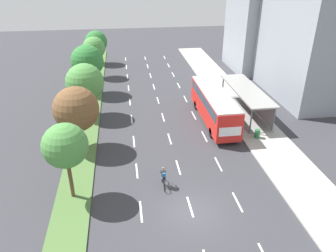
{
  "coord_description": "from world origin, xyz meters",
  "views": [
    {
      "loc": [
        -4.12,
        -16.99,
        15.6
      ],
      "look_at": [
        -0.1,
        10.98,
        1.2
      ],
      "focal_mm": 34.76,
      "sensor_mm": 36.0,
      "label": 1
    }
  ],
  "objects_px": {
    "bus_shelter": "(248,99)",
    "median_tree_fifth": "(94,48)",
    "median_tree_second": "(76,109)",
    "median_tree_farthest": "(96,42)",
    "trash_bin": "(257,134)",
    "cyclist": "(164,178)",
    "median_tree_fourth": "(87,61)",
    "bus": "(214,104)",
    "median_tree_third": "(85,83)",
    "median_tree_nearest": "(65,146)"
  },
  "relations": [
    {
      "from": "median_tree_farthest",
      "to": "median_tree_fourth",
      "type": "bearing_deg",
      "value": -91.16
    },
    {
      "from": "bus_shelter",
      "to": "median_tree_fifth",
      "type": "bearing_deg",
      "value": 137.91
    },
    {
      "from": "bus",
      "to": "median_tree_second",
      "type": "distance_m",
      "value": 14.32
    },
    {
      "from": "median_tree_second",
      "to": "median_tree_farthest",
      "type": "bearing_deg",
      "value": 89.54
    },
    {
      "from": "median_tree_nearest",
      "to": "median_tree_second",
      "type": "height_order",
      "value": "median_tree_second"
    },
    {
      "from": "median_tree_third",
      "to": "median_tree_second",
      "type": "bearing_deg",
      "value": -91.4
    },
    {
      "from": "cyclist",
      "to": "median_tree_third",
      "type": "xyz_separation_m",
      "value": [
        -6.66,
        13.75,
        3.22
      ]
    },
    {
      "from": "bus",
      "to": "median_tree_farthest",
      "type": "relative_size",
      "value": 2.1
    },
    {
      "from": "median_tree_nearest",
      "to": "median_tree_fifth",
      "type": "distance_m",
      "value": 28.12
    },
    {
      "from": "median_tree_third",
      "to": "median_tree_farthest",
      "type": "bearing_deg",
      "value": 89.85
    },
    {
      "from": "median_tree_third",
      "to": "median_tree_farthest",
      "type": "xyz_separation_m",
      "value": [
        0.05,
        21.09,
        -0.32
      ]
    },
    {
      "from": "median_tree_third",
      "to": "median_tree_farthest",
      "type": "height_order",
      "value": "median_tree_third"
    },
    {
      "from": "median_tree_fourth",
      "to": "trash_bin",
      "type": "distance_m",
      "value": 22.67
    },
    {
      "from": "median_tree_fifth",
      "to": "cyclist",
      "type": "bearing_deg",
      "value": -76.86
    },
    {
      "from": "median_tree_third",
      "to": "median_tree_fourth",
      "type": "relative_size",
      "value": 0.94
    },
    {
      "from": "cyclist",
      "to": "median_tree_fifth",
      "type": "xyz_separation_m",
      "value": [
        -6.49,
        27.81,
        3.52
      ]
    },
    {
      "from": "median_tree_fourth",
      "to": "cyclist",
      "type": "bearing_deg",
      "value": -71.66
    },
    {
      "from": "cyclist",
      "to": "trash_bin",
      "type": "distance_m",
      "value": 11.76
    },
    {
      "from": "cyclist",
      "to": "median_tree_fourth",
      "type": "bearing_deg",
      "value": 108.34
    },
    {
      "from": "cyclist",
      "to": "median_tree_second",
      "type": "height_order",
      "value": "median_tree_second"
    },
    {
      "from": "cyclist",
      "to": "bus_shelter",
      "type": "bearing_deg",
      "value": 47.07
    },
    {
      "from": "bus_shelter",
      "to": "median_tree_second",
      "type": "bearing_deg",
      "value": -163.8
    },
    {
      "from": "median_tree_nearest",
      "to": "median_tree_third",
      "type": "xyz_separation_m",
      "value": [
        0.11,
        14.06,
        -0.37
      ]
    },
    {
      "from": "median_tree_fourth",
      "to": "median_tree_fifth",
      "type": "xyz_separation_m",
      "value": [
        0.4,
        7.03,
        -0.07
      ]
    },
    {
      "from": "median_tree_second",
      "to": "bus",
      "type": "bearing_deg",
      "value": 16.0
    },
    {
      "from": "median_tree_farthest",
      "to": "trash_bin",
      "type": "relative_size",
      "value": 6.34
    },
    {
      "from": "median_tree_second",
      "to": "bus_shelter",
      "type": "bearing_deg",
      "value": 16.2
    },
    {
      "from": "bus",
      "to": "median_tree_third",
      "type": "height_order",
      "value": "median_tree_third"
    },
    {
      "from": "trash_bin",
      "to": "cyclist",
      "type": "bearing_deg",
      "value": -148.41
    },
    {
      "from": "median_tree_farthest",
      "to": "bus_shelter",
      "type": "bearing_deg",
      "value": -52.32
    },
    {
      "from": "cyclist",
      "to": "trash_bin",
      "type": "relative_size",
      "value": 2.14
    },
    {
      "from": "bus",
      "to": "median_tree_fourth",
      "type": "height_order",
      "value": "median_tree_fourth"
    },
    {
      "from": "cyclist",
      "to": "median_tree_third",
      "type": "bearing_deg",
      "value": 115.83
    },
    {
      "from": "cyclist",
      "to": "median_tree_fourth",
      "type": "xyz_separation_m",
      "value": [
        -6.89,
        20.78,
        3.59
      ]
    },
    {
      "from": "median_tree_second",
      "to": "median_tree_third",
      "type": "height_order",
      "value": "median_tree_third"
    },
    {
      "from": "bus_shelter",
      "to": "median_tree_nearest",
      "type": "relative_size",
      "value": 1.78
    },
    {
      "from": "bus_shelter",
      "to": "median_tree_third",
      "type": "bearing_deg",
      "value": 174.13
    },
    {
      "from": "cyclist",
      "to": "median_tree_fourth",
      "type": "distance_m",
      "value": 22.18
    },
    {
      "from": "bus",
      "to": "cyclist",
      "type": "height_order",
      "value": "bus"
    },
    {
      "from": "cyclist",
      "to": "median_tree_fifth",
      "type": "distance_m",
      "value": 28.77
    },
    {
      "from": "median_tree_nearest",
      "to": "median_tree_third",
      "type": "relative_size",
      "value": 0.99
    },
    {
      "from": "bus_shelter",
      "to": "cyclist",
      "type": "xyz_separation_m",
      "value": [
        -11.09,
        -11.92,
        -1.08
      ]
    },
    {
      "from": "median_tree_nearest",
      "to": "median_tree_fifth",
      "type": "bearing_deg",
      "value": 89.44
    },
    {
      "from": "median_tree_second",
      "to": "median_tree_fifth",
      "type": "height_order",
      "value": "median_tree_second"
    },
    {
      "from": "bus",
      "to": "median_tree_third",
      "type": "relative_size",
      "value": 1.9
    },
    {
      "from": "median_tree_second",
      "to": "median_tree_fifth",
      "type": "relative_size",
      "value": 1.01
    },
    {
      "from": "bus_shelter",
      "to": "cyclist",
      "type": "distance_m",
      "value": 16.32
    },
    {
      "from": "median_tree_second",
      "to": "median_tree_fifth",
      "type": "xyz_separation_m",
      "value": [
        0.34,
        21.09,
        0.3
      ]
    },
    {
      "from": "median_tree_second",
      "to": "median_tree_farthest",
      "type": "distance_m",
      "value": 28.12
    },
    {
      "from": "bus",
      "to": "cyclist",
      "type": "relative_size",
      "value": 6.2
    }
  ]
}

